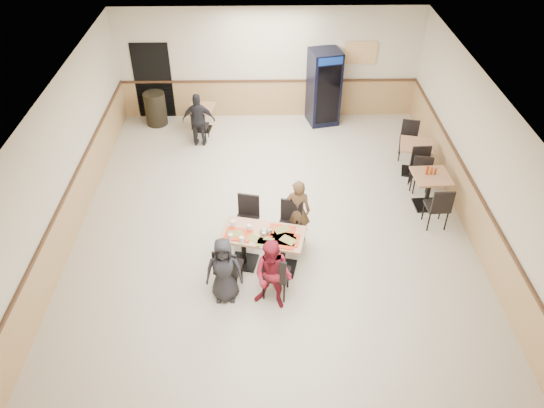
{
  "coord_description": "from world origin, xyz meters",
  "views": [
    {
      "loc": [
        -0.17,
        -8.34,
        7.06
      ],
      "look_at": [
        -0.02,
        -0.5,
        1.05
      ],
      "focal_mm": 35.0,
      "sensor_mm": 36.0,
      "label": 1
    }
  ],
  "objects_px": {
    "main_table": "(263,245)",
    "diner_woman_left": "(224,270)",
    "diner_woman_right": "(273,275)",
    "side_table_far": "(415,154)",
    "side_table_near": "(429,186)",
    "diner_man_opposite": "(297,211)",
    "trash_bin": "(156,109)",
    "pepsi_cooler": "(324,87)",
    "back_table": "(202,114)",
    "lone_diner": "(199,120)"
  },
  "relations": [
    {
      "from": "diner_man_opposite",
      "to": "trash_bin",
      "type": "bearing_deg",
      "value": -46.24
    },
    {
      "from": "lone_diner",
      "to": "side_table_far",
      "type": "relative_size",
      "value": 1.61
    },
    {
      "from": "main_table",
      "to": "diner_man_opposite",
      "type": "distance_m",
      "value": 1.04
    },
    {
      "from": "diner_woman_left",
      "to": "pepsi_cooler",
      "type": "bearing_deg",
      "value": 69.57
    },
    {
      "from": "diner_woman_left",
      "to": "back_table",
      "type": "bearing_deg",
      "value": 97.91
    },
    {
      "from": "lone_diner",
      "to": "back_table",
      "type": "distance_m",
      "value": 0.81
    },
    {
      "from": "back_table",
      "to": "side_table_near",
      "type": "bearing_deg",
      "value": -34.04
    },
    {
      "from": "diner_man_opposite",
      "to": "pepsi_cooler",
      "type": "bearing_deg",
      "value": -93.67
    },
    {
      "from": "diner_woman_right",
      "to": "trash_bin",
      "type": "relative_size",
      "value": 1.57
    },
    {
      "from": "lone_diner",
      "to": "side_table_near",
      "type": "xyz_separation_m",
      "value": [
        5.12,
        -2.69,
        -0.17
      ]
    },
    {
      "from": "side_table_near",
      "to": "back_table",
      "type": "height_order",
      "value": "side_table_near"
    },
    {
      "from": "side_table_far",
      "to": "back_table",
      "type": "xyz_separation_m",
      "value": [
        -5.12,
        2.15,
        -0.06
      ]
    },
    {
      "from": "main_table",
      "to": "side_table_far",
      "type": "xyz_separation_m",
      "value": [
        3.54,
        3.11,
        -0.02
      ]
    },
    {
      "from": "side_table_near",
      "to": "trash_bin",
      "type": "xyz_separation_m",
      "value": [
        -6.4,
        3.81,
        -0.09
      ]
    },
    {
      "from": "diner_man_opposite",
      "to": "main_table",
      "type": "bearing_deg",
      "value": 56.73
    },
    {
      "from": "diner_woman_left",
      "to": "back_table",
      "type": "height_order",
      "value": "diner_woman_left"
    },
    {
      "from": "diner_woman_left",
      "to": "diner_man_opposite",
      "type": "distance_m",
      "value": 2.06
    },
    {
      "from": "back_table",
      "to": "side_table_far",
      "type": "bearing_deg",
      "value": -22.77
    },
    {
      "from": "back_table",
      "to": "pepsi_cooler",
      "type": "xyz_separation_m",
      "value": [
        3.22,
        0.39,
        0.55
      ]
    },
    {
      "from": "diner_woman_right",
      "to": "pepsi_cooler",
      "type": "relative_size",
      "value": 0.7
    },
    {
      "from": "pepsi_cooler",
      "to": "trash_bin",
      "type": "distance_m",
      "value": 4.53
    },
    {
      "from": "lone_diner",
      "to": "side_table_far",
      "type": "bearing_deg",
      "value": 167.09
    },
    {
      "from": "diner_man_opposite",
      "to": "side_table_far",
      "type": "relative_size",
      "value": 1.61
    },
    {
      "from": "diner_woman_left",
      "to": "diner_man_opposite",
      "type": "height_order",
      "value": "diner_man_opposite"
    },
    {
      "from": "diner_woman_right",
      "to": "diner_man_opposite",
      "type": "distance_m",
      "value": 1.82
    },
    {
      "from": "diner_man_opposite",
      "to": "trash_bin",
      "type": "height_order",
      "value": "diner_man_opposite"
    },
    {
      "from": "side_table_far",
      "to": "pepsi_cooler",
      "type": "xyz_separation_m",
      "value": [
        -1.9,
        2.54,
        0.49
      ]
    },
    {
      "from": "side_table_near",
      "to": "main_table",
      "type": "bearing_deg",
      "value": -153.09
    },
    {
      "from": "lone_diner",
      "to": "side_table_far",
      "type": "xyz_separation_m",
      "value": [
        5.12,
        -1.38,
        -0.18
      ]
    },
    {
      "from": "main_table",
      "to": "diner_woman_left",
      "type": "relative_size",
      "value": 1.24
    },
    {
      "from": "main_table",
      "to": "lone_diner",
      "type": "relative_size",
      "value": 1.17
    },
    {
      "from": "side_table_near",
      "to": "side_table_far",
      "type": "xyz_separation_m",
      "value": [
        -0.0,
        1.31,
        -0.02
      ]
    },
    {
      "from": "diner_man_opposite",
      "to": "side_table_far",
      "type": "bearing_deg",
      "value": -133.33
    },
    {
      "from": "back_table",
      "to": "trash_bin",
      "type": "distance_m",
      "value": 1.33
    },
    {
      "from": "back_table",
      "to": "pepsi_cooler",
      "type": "distance_m",
      "value": 3.29
    },
    {
      "from": "main_table",
      "to": "diner_woman_left",
      "type": "distance_m",
      "value": 1.04
    },
    {
      "from": "diner_man_opposite",
      "to": "diner_woman_right",
      "type": "bearing_deg",
      "value": 81.26
    },
    {
      "from": "main_table",
      "to": "side_table_far",
      "type": "distance_m",
      "value": 4.71
    },
    {
      "from": "back_table",
      "to": "trash_bin",
      "type": "height_order",
      "value": "trash_bin"
    },
    {
      "from": "diner_woman_left",
      "to": "side_table_far",
      "type": "distance_m",
      "value": 5.73
    },
    {
      "from": "diner_man_opposite",
      "to": "trash_bin",
      "type": "relative_size",
      "value": 1.57
    },
    {
      "from": "main_table",
      "to": "pepsi_cooler",
      "type": "relative_size",
      "value": 0.81
    },
    {
      "from": "main_table",
      "to": "diner_man_opposite",
      "type": "height_order",
      "value": "diner_man_opposite"
    },
    {
      "from": "pepsi_cooler",
      "to": "trash_bin",
      "type": "relative_size",
      "value": 2.24
    },
    {
      "from": "diner_man_opposite",
      "to": "diner_woman_left",
      "type": "bearing_deg",
      "value": 56.73
    },
    {
      "from": "back_table",
      "to": "lone_diner",
      "type": "bearing_deg",
      "value": -90.0
    },
    {
      "from": "side_table_near",
      "to": "pepsi_cooler",
      "type": "height_order",
      "value": "pepsi_cooler"
    },
    {
      "from": "diner_woman_right",
      "to": "side_table_far",
      "type": "distance_m",
      "value": 5.3
    },
    {
      "from": "diner_man_opposite",
      "to": "lone_diner",
      "type": "relative_size",
      "value": 1.01
    },
    {
      "from": "diner_woman_right",
      "to": "back_table",
      "type": "bearing_deg",
      "value": 126.52
    }
  ]
}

